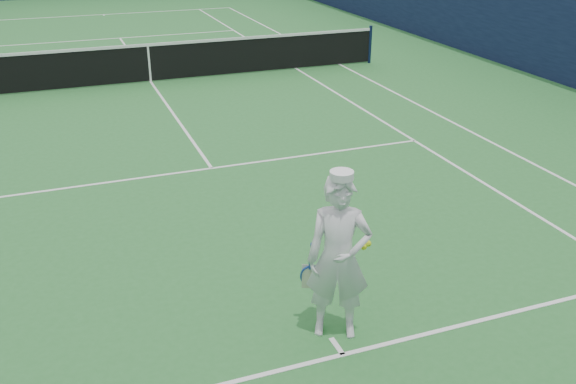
# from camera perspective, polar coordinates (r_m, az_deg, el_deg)

# --- Properties ---
(ground) EXTENTS (80.00, 80.00, 0.00)m
(ground) POSITION_cam_1_polar(r_m,az_deg,el_deg) (17.43, -12.09, 9.53)
(ground) COLOR #2A6E30
(ground) RESTS_ON ground
(court_markings) EXTENTS (11.03, 23.83, 0.01)m
(court_markings) POSITION_cam_1_polar(r_m,az_deg,el_deg) (17.43, -12.09, 9.54)
(court_markings) COLOR white
(court_markings) RESTS_ON ground
(windscreen_fence) EXTENTS (20.12, 36.12, 4.00)m
(windscreen_fence) POSITION_cam_1_polar(r_m,az_deg,el_deg) (17.05, -12.69, 16.03)
(windscreen_fence) COLOR #101C3C
(windscreen_fence) RESTS_ON ground
(tennis_net) EXTENTS (12.88, 0.09, 1.07)m
(tennis_net) POSITION_cam_1_polar(r_m,az_deg,el_deg) (17.30, -12.25, 11.30)
(tennis_net) COLOR #141E4C
(tennis_net) RESTS_ON ground
(tennis_player) EXTENTS (0.79, 0.74, 1.90)m
(tennis_player) POSITION_cam_1_polar(r_m,az_deg,el_deg) (6.71, 4.51, -5.86)
(tennis_player) COLOR white
(tennis_player) RESTS_ON ground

